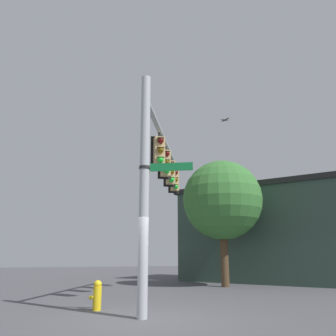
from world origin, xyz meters
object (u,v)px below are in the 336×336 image
object	(u,v)px
traffic_light_arm_end	(175,180)
fire_hydrant	(97,295)
bird_flying	(225,120)
traffic_light_mid_inner	(166,163)
traffic_light_nearest_pole	(159,151)
street_name_sign	(158,167)
traffic_light_mid_outer	(171,172)

from	to	relation	value
traffic_light_arm_end	fire_hydrant	size ratio (longest dim) A/B	1.59
traffic_light_arm_end	bird_flying	xyz separation A→B (m)	(-1.55, 2.54, 2.32)
traffic_light_mid_inner	traffic_light_nearest_pole	bearing A→B (deg)	65.53
traffic_light_mid_inner	street_name_sign	world-z (taller)	traffic_light_mid_inner
street_name_sign	fire_hydrant	xyz separation A→B (m)	(1.30, -1.81, -3.43)
traffic_light_mid_inner	bird_flying	size ratio (longest dim) A/B	3.74
traffic_light_mid_outer	traffic_light_nearest_pole	bearing A→B (deg)	65.53
traffic_light_mid_inner	fire_hydrant	distance (m)	5.73
traffic_light_nearest_pole	traffic_light_mid_outer	world-z (taller)	same
traffic_light_mid_outer	traffic_light_arm_end	bearing A→B (deg)	-114.47
traffic_light_nearest_pole	street_name_sign	world-z (taller)	traffic_light_nearest_pole
bird_flying	fire_hydrant	distance (m)	9.21
street_name_sign	traffic_light_mid_inner	bearing A→B (deg)	-109.23
traffic_light_nearest_pole	street_name_sign	size ratio (longest dim) A/B	0.96
traffic_light_mid_inner	traffic_light_mid_outer	xyz separation A→B (m)	(-0.66, -1.45, 0.00)
bird_flying	traffic_light_mid_outer	bearing A→B (deg)	-26.33
traffic_light_nearest_pole	bird_flying	world-z (taller)	bird_flying
traffic_light_mid_inner	fire_hydrant	bearing A→B (deg)	37.66
traffic_light_arm_end	street_name_sign	xyz separation A→B (m)	(2.66, 6.75, -1.23)
traffic_light_nearest_pole	traffic_light_mid_outer	xyz separation A→B (m)	(-1.32, -2.90, 0.00)
traffic_light_mid_inner	traffic_light_mid_outer	world-z (taller)	same
traffic_light_nearest_pole	traffic_light_arm_end	world-z (taller)	same
traffic_light_nearest_pole	street_name_sign	xyz separation A→B (m)	(0.69, 2.40, -1.23)
traffic_light_nearest_pole	traffic_light_mid_inner	world-z (taller)	same
traffic_light_mid_inner	bird_flying	distance (m)	3.71
traffic_light_mid_inner	traffic_light_mid_outer	distance (m)	1.59
traffic_light_nearest_pole	traffic_light_arm_end	size ratio (longest dim) A/B	1.00
traffic_light_mid_inner	traffic_light_mid_outer	bearing A→B (deg)	-114.47
traffic_light_mid_outer	street_name_sign	world-z (taller)	traffic_light_mid_outer
bird_flying	traffic_light_nearest_pole	bearing A→B (deg)	27.05
traffic_light_mid_inner	bird_flying	xyz separation A→B (m)	(-2.87, -0.35, 2.32)
traffic_light_mid_inner	fire_hydrant	size ratio (longest dim) A/B	1.59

